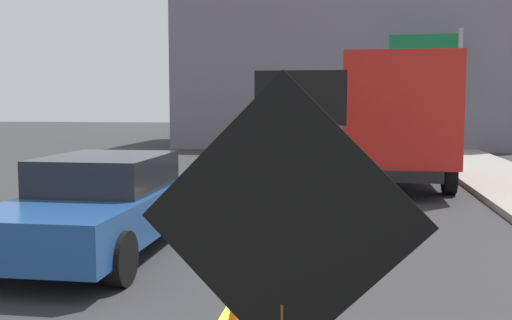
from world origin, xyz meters
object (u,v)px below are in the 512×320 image
box_truck (393,116)px  traffic_cone_far_lane (275,225)px  traffic_cone_mid_lane (274,264)px  arrow_board_trailer (300,197)px  roadwork_sign (283,229)px  highway_guide_sign (439,69)px  pickup_car (102,204)px

box_truck → traffic_cone_far_lane: bearing=-106.0°
traffic_cone_mid_lane → traffic_cone_far_lane: traffic_cone_far_lane is taller
arrow_board_trailer → traffic_cone_far_lane: bearing=-97.7°
roadwork_sign → arrow_board_trailer: (-0.49, 7.27, -0.99)m
box_truck → highway_guide_sign: 8.58m
box_truck → traffic_cone_mid_lane: size_ratio=12.18×
roadwork_sign → traffic_cone_far_lane: (-0.71, 5.59, -1.15)m
pickup_car → highway_guide_sign: 18.15m
roadwork_sign → arrow_board_trailer: arrow_board_trailer is taller
roadwork_sign → traffic_cone_mid_lane: (-0.47, 3.47, -1.16)m
traffic_cone_mid_lane → pickup_car: bearing=151.8°
arrow_board_trailer → traffic_cone_far_lane: size_ratio=4.11×
roadwork_sign → traffic_cone_far_lane: 5.75m
roadwork_sign → pickup_car: roadwork_sign is taller
arrow_board_trailer → highway_guide_sign: bearing=73.1°
roadwork_sign → arrow_board_trailer: size_ratio=0.86×
traffic_cone_far_lane → highway_guide_sign: bearing=74.1°
box_truck → traffic_cone_mid_lane: (-1.99, -9.87, -1.46)m
arrow_board_trailer → pickup_car: (-2.66, -2.36, 0.21)m
traffic_cone_mid_lane → arrow_board_trailer: bearing=90.3°
traffic_cone_far_lane → roadwork_sign: bearing=-82.7°
arrow_board_trailer → highway_guide_sign: (4.30, 14.17, 2.94)m
box_truck → pickup_car: size_ratio=1.73×
highway_guide_sign → traffic_cone_mid_lane: (-4.29, -17.97, -3.11)m
arrow_board_trailer → traffic_cone_mid_lane: arrow_board_trailer is taller
pickup_car → highway_guide_sign: highway_guide_sign is taller
pickup_car → highway_guide_sign: (6.96, 16.54, 2.73)m
arrow_board_trailer → highway_guide_sign: highway_guide_sign is taller
box_truck → arrow_board_trailer: bearing=-108.3°
roadwork_sign → traffic_cone_mid_lane: roadwork_sign is taller
box_truck → highway_guide_sign: size_ratio=1.56×
pickup_car → traffic_cone_far_lane: 2.55m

